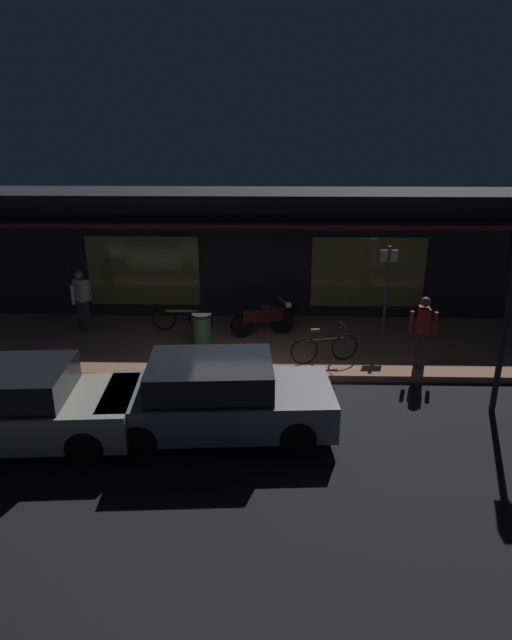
# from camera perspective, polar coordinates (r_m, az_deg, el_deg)

# --- Properties ---
(ground_plane) EXTENTS (60.00, 60.00, 0.00)m
(ground_plane) POSITION_cam_1_polar(r_m,az_deg,el_deg) (11.12, -0.79, -8.77)
(ground_plane) COLOR black
(sidewalk_slab) EXTENTS (18.00, 4.00, 0.15)m
(sidewalk_slab) POSITION_cam_1_polar(r_m,az_deg,el_deg) (13.81, -0.31, -2.59)
(sidewalk_slab) COLOR #8C6047
(sidewalk_slab) RESTS_ON ground_plane
(storefront_building) EXTENTS (18.00, 3.30, 3.60)m
(storefront_building) POSITION_cam_1_polar(r_m,az_deg,el_deg) (16.55, 0.04, 7.42)
(storefront_building) COLOR black
(storefront_building) RESTS_ON ground_plane
(motorcycle) EXTENTS (1.66, 0.71, 0.97)m
(motorcycle) POSITION_cam_1_polar(r_m,az_deg,el_deg) (14.06, 0.80, 0.32)
(motorcycle) COLOR black
(motorcycle) RESTS_ON sidewalk_slab
(bicycle_parked) EXTENTS (1.66, 0.42, 0.91)m
(bicycle_parked) POSITION_cam_1_polar(r_m,az_deg,el_deg) (14.58, -7.88, 0.26)
(bicycle_parked) COLOR black
(bicycle_parked) RESTS_ON sidewalk_slab
(bicycle_extra) EXTENTS (1.61, 0.55, 0.91)m
(bicycle_extra) POSITION_cam_1_polar(r_m,az_deg,el_deg) (12.54, 7.33, -2.96)
(bicycle_extra) COLOR black
(bicycle_extra) RESTS_ON sidewalk_slab
(person_photographer) EXTENTS (0.44, 0.54, 1.67)m
(person_photographer) POSITION_cam_1_polar(r_m,az_deg,el_deg) (15.02, -18.09, 2.12)
(person_photographer) COLOR #28232D
(person_photographer) RESTS_ON sidewalk_slab
(person_bystander) EXTENTS (0.62, 0.40, 1.67)m
(person_bystander) POSITION_cam_1_polar(r_m,az_deg,el_deg) (12.59, 17.35, -1.10)
(person_bystander) COLOR #28232D
(person_bystander) RESTS_ON sidewalk_slab
(sign_post) EXTENTS (0.44, 0.09, 2.40)m
(sign_post) POSITION_cam_1_polar(r_m,az_deg,el_deg) (14.16, 13.76, 3.55)
(sign_post) COLOR #47474C
(sign_post) RESTS_ON sidewalk_slab
(trash_bin) EXTENTS (0.48, 0.48, 0.93)m
(trash_bin) POSITION_cam_1_polar(r_m,az_deg,el_deg) (13.20, -5.77, -1.21)
(trash_bin) COLOR #2D4C33
(trash_bin) RESTS_ON sidewalk_slab
(traffic_light_pole) EXTENTS (0.24, 0.33, 3.60)m
(traffic_light_pole) POSITION_cam_1_polar(r_m,az_deg,el_deg) (10.89, 25.62, 2.71)
(traffic_light_pole) COLOR black
(traffic_light_pole) RESTS_ON ground_plane
(parked_car_near) EXTENTS (4.22, 2.05, 1.42)m
(parked_car_near) POSITION_cam_1_polar(r_m,az_deg,el_deg) (10.44, -24.42, -8.32)
(parked_car_near) COLOR black
(parked_car_near) RESTS_ON ground_plane
(parked_car_far) EXTENTS (4.21, 2.03, 1.42)m
(parked_car_far) POSITION_cam_1_polar(r_m,az_deg,el_deg) (9.82, -4.19, -8.23)
(parked_car_far) COLOR black
(parked_car_far) RESTS_ON ground_plane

